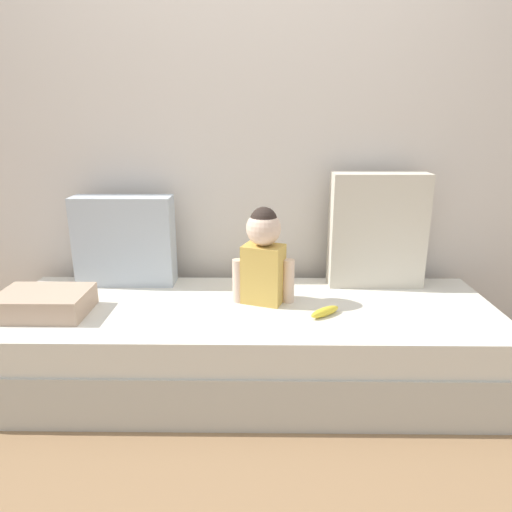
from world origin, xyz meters
The scene contains 8 objects.
ground_plane centered at (0.00, 0.00, 0.00)m, with size 12.00×12.00×0.00m, color #93704C.
back_wall centered at (0.00, 0.54, 1.26)m, with size 5.64×0.10×2.51m, color silver.
couch centered at (0.00, 0.00, 0.20)m, with size 2.44×0.83×0.41m.
throw_pillow_left centered at (-0.67, 0.31, 0.64)m, with size 0.52×0.16×0.48m, color #B2BCC6.
throw_pillow_right centered at (0.67, 0.31, 0.71)m, with size 0.49×0.16×0.60m, color beige.
toddler centered at (0.07, 0.05, 0.65)m, with size 0.30×0.19×0.47m.
banana centered at (0.35, -0.11, 0.43)m, with size 0.17×0.04×0.04m, color yellow.
folded_blanket centered at (-0.94, -0.10, 0.46)m, with size 0.40×0.28×0.11m, color tan.
Camera 1 is at (0.06, -2.05, 1.27)m, focal length 32.25 mm.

